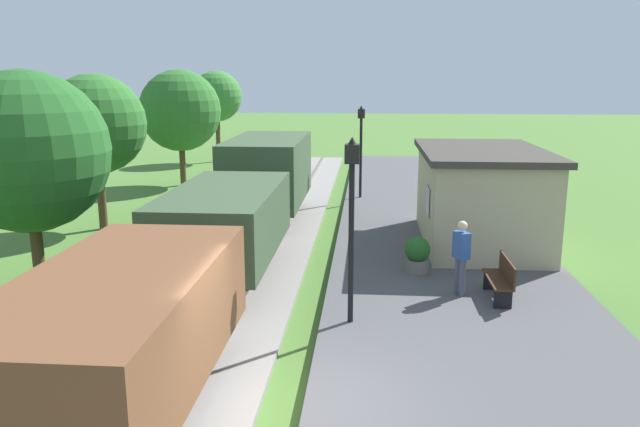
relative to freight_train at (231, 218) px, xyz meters
name	(u,v)px	position (x,y,z in m)	size (l,w,h in m)	color
ground_plane	(290,421)	(2.40, -6.87, -1.51)	(160.00, 160.00, 0.00)	#47702D
platform_slab	(507,422)	(5.60, -6.87, -1.38)	(6.00, 60.00, 0.25)	#4C4C4F
track_ballast	(134,410)	(0.00, -6.87, -1.45)	(3.80, 60.00, 0.12)	gray
rail_near	(180,405)	(0.72, -6.87, -1.32)	(0.07, 60.00, 0.14)	slate
rail_far	(88,401)	(-0.72, -6.87, -1.32)	(0.07, 60.00, 0.14)	slate
freight_train	(231,218)	(0.00, 0.00, 0.00)	(2.50, 19.40, 2.72)	brown
station_hut	(480,195)	(6.80, 2.86, 0.15)	(3.50, 5.80, 2.78)	tan
bench_near_hut	(501,278)	(6.47, -2.00, -0.78)	(0.42, 1.50, 0.91)	#422819
bench_down_platform	(447,195)	(6.47, 7.81, -0.78)	(0.42, 1.50, 0.91)	#422819
person_waiting	(461,255)	(5.60, -1.83, -0.32)	(0.38, 0.45, 1.71)	#474C66
potted_planter	(417,254)	(4.78, -0.26, -0.78)	(0.64, 0.64, 0.92)	slate
lamp_post_near	(352,197)	(3.20, -3.57, 1.30)	(0.28, 0.28, 3.70)	black
lamp_post_far	(361,135)	(3.20, 9.53, 1.30)	(0.28, 0.28, 3.70)	black
tree_trackside_mid	(27,152)	(-4.22, -1.82, 1.88)	(3.69, 3.69, 5.24)	#4C3823
tree_trackside_far	(96,124)	(-5.43, 4.47, 2.03)	(3.27, 3.27, 5.18)	#4C3823
tree_field_left	(180,111)	(-5.26, 13.10, 2.02)	(3.77, 3.77, 5.42)	#4C3823
tree_field_distant	(217,96)	(-5.61, 21.57, 2.41)	(3.01, 3.01, 5.44)	#4C3823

